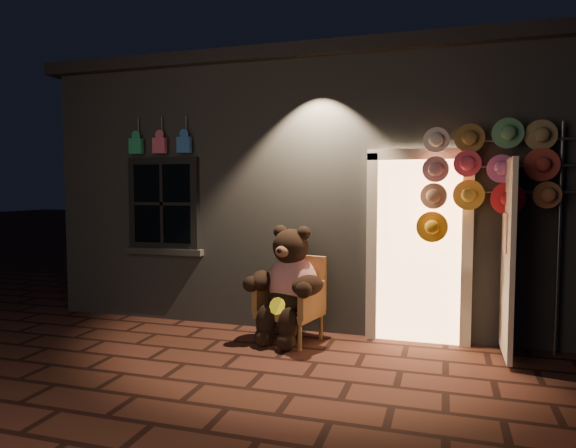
% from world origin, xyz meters
% --- Properties ---
extents(ground, '(60.00, 60.00, 0.00)m').
position_xyz_m(ground, '(0.00, 0.00, 0.00)').
color(ground, '#4D271D').
rests_on(ground, ground).
extents(shop_building, '(7.30, 5.95, 3.51)m').
position_xyz_m(shop_building, '(0.00, 3.99, 1.74)').
color(shop_building, slate).
rests_on(shop_building, ground).
extents(wicker_armchair, '(0.77, 0.73, 0.96)m').
position_xyz_m(wicker_armchair, '(-0.03, 1.11, 0.48)').
color(wicker_armchair, olive).
rests_on(wicker_armchair, ground).
extents(teddy_bear, '(0.94, 0.83, 1.32)m').
position_xyz_m(teddy_bear, '(-0.04, 0.99, 0.66)').
color(teddy_bear, '#B01312').
rests_on(teddy_bear, ground).
extents(hat_rack, '(1.69, 0.22, 2.45)m').
position_xyz_m(hat_rack, '(2.03, 1.28, 1.91)').
color(hat_rack, '#59595E').
rests_on(hat_rack, ground).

